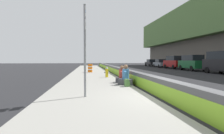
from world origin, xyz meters
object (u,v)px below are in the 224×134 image
seated_person_foreground (126,78)px  parked_car_fourth (192,63)px  parked_car_midline (174,62)px  seated_person_middle (122,77)px  backpack (127,83)px  construction_barrel (90,68)px  route_sign_post (85,44)px  parked_car_farther (151,63)px  fire_hydrant (107,72)px  parked_car_far (161,63)px

seated_person_foreground → parked_car_fourth: size_ratio=0.24×
parked_car_fourth → parked_car_midline: same height
seated_person_middle → parked_car_fourth: bearing=-44.1°
seated_person_foreground → parked_car_midline: (20.04, -12.93, 0.68)m
backpack → parked_car_fourth: bearing=-40.6°
backpack → construction_barrel: construction_barrel is taller
route_sign_post → seated_person_foreground: bearing=-34.8°
route_sign_post → parked_car_farther: size_ratio=0.80×
parked_car_midline → parked_car_farther: size_ratio=1.07×
seated_person_middle → parked_car_fourth: size_ratio=0.22×
construction_barrel → parked_car_fourth: parked_car_fourth is taller
parked_car_fourth → route_sign_post: bearing=139.3°
backpack → fire_hydrant: bearing=5.7°
route_sign_post → construction_barrel: route_sign_post is taller
parked_car_fourth → fire_hydrant: bearing=125.7°
seated_person_foreground → fire_hydrant: bearing=7.9°
parked_car_fourth → seated_person_foreground: bearing=138.1°
fire_hydrant → seated_person_middle: 3.66m
route_sign_post → parked_car_farther: 38.76m
fire_hydrant → parked_car_fourth: size_ratio=0.18×
fire_hydrant → parked_car_midline: parked_car_midline is taller
parked_car_midline → parked_car_farther: bearing=-0.5°
backpack → parked_car_midline: 24.59m
seated_person_foreground → construction_barrel: 11.02m
parked_car_fourth → parked_car_far: (11.72, -0.05, -0.32)m
parked_car_fourth → parked_car_midline: bearing=-0.9°
route_sign_post → seated_person_middle: route_sign_post is taller
construction_barrel → parked_car_farther: parked_car_farther is taller
parked_car_midline → route_sign_post: bearing=146.9°
seated_person_middle → parked_car_farther: 33.87m
backpack → parked_car_midline: (20.84, -13.03, 0.85)m
fire_hydrant → parked_car_farther: bearing=-26.3°
parked_car_farther → backpack: bearing=158.3°
seated_person_middle → construction_barrel: seated_person_middle is taller
route_sign_post → parked_car_midline: 27.91m
seated_person_foreground → construction_barrel: size_ratio=1.23×
parked_car_farther → parked_car_midline: bearing=179.5°
seated_person_middle → backpack: size_ratio=2.71×
route_sign_post → construction_barrel: bearing=-1.5°
parked_car_far → route_sign_post: bearing=152.6°
seated_person_foreground → parked_car_farther: parked_car_farther is taller
seated_person_foreground → seated_person_middle: bearing=2.2°
parked_car_far → parked_car_midline: bearing=-179.6°
fire_hydrant → parked_car_fourth: parked_car_fourth is taller
construction_barrel → seated_person_foreground: bearing=-169.9°
route_sign_post → seated_person_middle: 5.19m
route_sign_post → fire_hydrant: route_sign_post is taller
seated_person_middle → seated_person_foreground: bearing=-177.8°
route_sign_post → parked_car_fourth: route_sign_post is taller
construction_barrel → backpack: bearing=-171.0°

